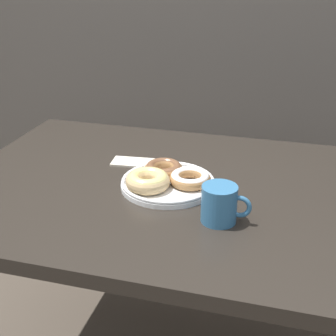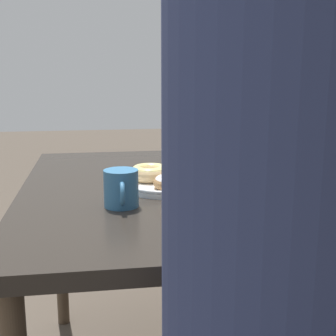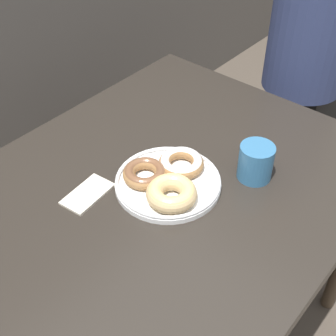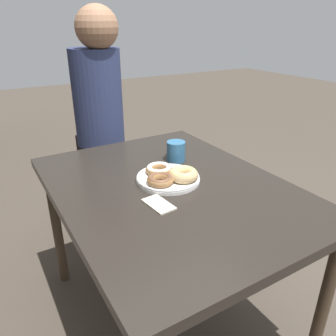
% 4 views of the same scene
% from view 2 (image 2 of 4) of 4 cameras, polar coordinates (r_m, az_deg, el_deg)
% --- Properties ---
extents(dining_table, '(1.19, 0.90, 0.74)m').
position_cam_2_polar(dining_table, '(1.46, 0.28, -4.77)').
color(dining_table, '#28231E').
rests_on(dining_table, ground_plane).
extents(donut_plate, '(0.27, 0.27, 0.06)m').
position_cam_2_polar(donut_plate, '(1.40, -0.13, -1.33)').
color(donut_plate, white).
rests_on(donut_plate, dining_table).
extents(coffee_mug, '(0.13, 0.09, 0.10)m').
position_cam_2_polar(coffee_mug, '(1.21, -5.72, -2.45)').
color(coffee_mug, teal).
rests_on(coffee_mug, dining_table).
extents(person_figure, '(0.41, 0.29, 1.45)m').
position_cam_2_polar(person_figure, '(0.68, 12.22, -17.96)').
color(person_figure, black).
rests_on(person_figure, ground_plane).
extents(napkin, '(0.14, 0.09, 0.01)m').
position_cam_2_polar(napkin, '(1.58, 3.95, -0.69)').
color(napkin, beige).
rests_on(napkin, dining_table).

